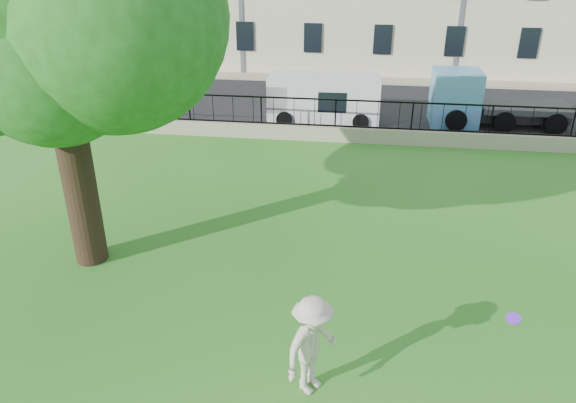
# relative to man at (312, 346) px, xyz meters

# --- Properties ---
(ground) EXTENTS (120.00, 120.00, 0.00)m
(ground) POSITION_rel_man_xyz_m (-0.39, 1.66, -1.02)
(ground) COLOR #226417
(ground) RESTS_ON ground
(retaining_wall) EXTENTS (50.00, 0.40, 0.60)m
(retaining_wall) POSITION_rel_man_xyz_m (-0.39, 13.66, -0.72)
(retaining_wall) COLOR gray
(retaining_wall) RESTS_ON ground
(iron_railing) EXTENTS (50.00, 0.05, 1.13)m
(iron_railing) POSITION_rel_man_xyz_m (-0.39, 13.66, 0.13)
(iron_railing) COLOR black
(iron_railing) RESTS_ON retaining_wall
(street) EXTENTS (60.00, 9.00, 0.01)m
(street) POSITION_rel_man_xyz_m (-0.39, 18.36, -1.01)
(street) COLOR black
(street) RESTS_ON ground
(sidewalk) EXTENTS (60.00, 1.40, 0.12)m
(sidewalk) POSITION_rel_man_xyz_m (-0.39, 23.56, -0.96)
(sidewalk) COLOR gray
(sidewalk) RESTS_ON ground
(man) EXTENTS (1.36, 1.52, 2.04)m
(man) POSITION_rel_man_xyz_m (0.00, 0.00, 0.00)
(man) COLOR beige
(man) RESTS_ON ground
(frisbee) EXTENTS (0.33, 0.33, 0.12)m
(frisbee) POSITION_rel_man_xyz_m (3.61, 0.76, 0.41)
(frisbee) COLOR #7026DC
(red_sedan) EXTENTS (3.97, 1.62, 1.28)m
(red_sedan) POSITION_rel_man_xyz_m (-11.07, 16.06, -0.38)
(red_sedan) COLOR maroon
(red_sedan) RESTS_ON street
(white_van) EXTENTS (4.86, 2.02, 2.02)m
(white_van) POSITION_rel_man_xyz_m (-1.05, 16.06, -0.01)
(white_van) COLOR silver
(white_van) RESTS_ON street
(blue_truck) EXTENTS (5.58, 2.04, 2.33)m
(blue_truck) POSITION_rel_man_xyz_m (6.38, 16.60, 0.14)
(blue_truck) COLOR #579BCD
(blue_truck) RESTS_ON street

